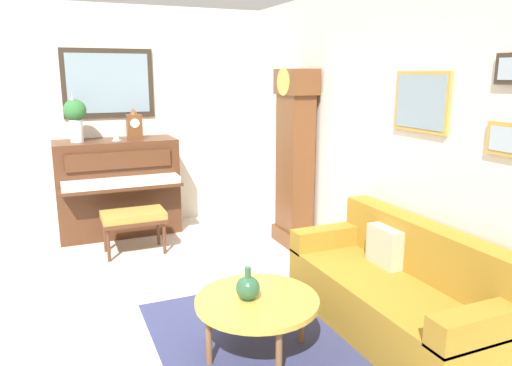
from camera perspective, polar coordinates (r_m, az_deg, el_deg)
ground_plane at (r=4.34m, az=-15.59°, el=-15.48°), size 6.40×6.00×0.10m
wall_left at (r=6.46m, az=-19.47°, el=7.07°), size 0.13×4.90×2.80m
wall_back at (r=4.76m, az=13.29°, el=5.59°), size 5.30×0.13×2.80m
area_rug at (r=3.76m, az=1.25°, el=-18.80°), size 2.10×1.50×0.01m
piano at (r=6.25m, az=-15.90°, el=-0.42°), size 0.87×1.44×1.18m
piano_bench at (r=5.55m, az=-14.21°, el=-4.00°), size 0.42×0.70×0.48m
grandfather_clock at (r=5.59m, az=4.57°, el=2.36°), size 0.52×0.34×2.03m
couch at (r=4.00m, az=16.33°, el=-12.26°), size 1.90×0.80×0.84m
coffee_table at (r=3.52m, az=0.12°, el=-13.85°), size 0.88×0.88×0.42m
mantel_clock at (r=6.16m, az=-14.12°, el=6.62°), size 0.13×0.18×0.38m
flower_vase at (r=6.08m, az=-20.49°, el=7.48°), size 0.26×0.26×0.58m
teacup at (r=6.08m, az=-16.06°, el=5.02°), size 0.12×0.12×0.06m
green_jug at (r=3.46m, az=-0.96°, el=-12.21°), size 0.17×0.17×0.24m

